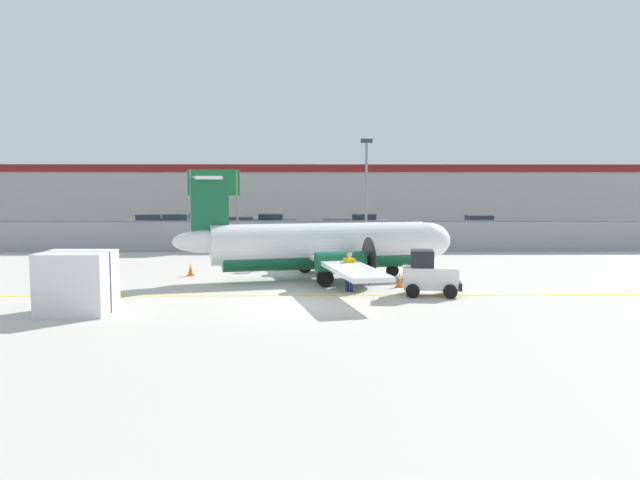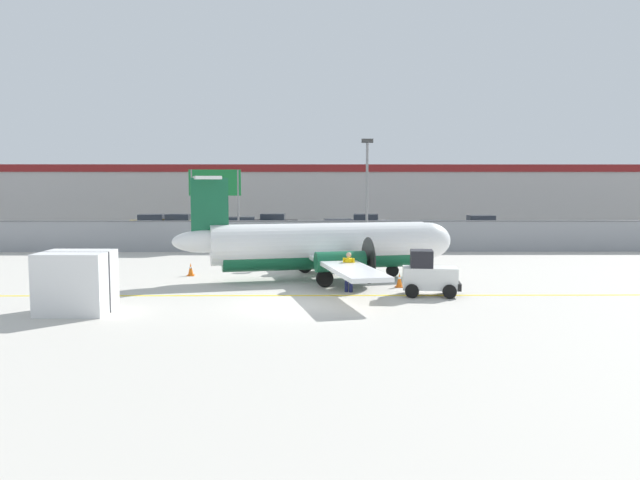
% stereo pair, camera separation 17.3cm
% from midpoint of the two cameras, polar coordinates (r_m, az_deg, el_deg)
% --- Properties ---
extents(ground_plane, '(140.00, 140.00, 0.01)m').
position_cam_midpoint_polar(ground_plane, '(25.80, -2.45, -5.09)').
color(ground_plane, '#BCB7AD').
extents(perimeter_fence, '(98.00, 0.10, 2.10)m').
position_cam_midpoint_polar(perimeter_fence, '(41.52, -1.83, 0.45)').
color(perimeter_fence, gray).
rests_on(perimeter_fence, ground).
extents(parking_lot_strip, '(98.00, 17.00, 0.12)m').
position_cam_midpoint_polar(parking_lot_strip, '(53.06, -1.60, 0.38)').
color(parking_lot_strip, '#38383A').
rests_on(parking_lot_strip, ground).
extents(background_building, '(91.00, 8.10, 6.50)m').
position_cam_midpoint_polar(background_building, '(71.36, -1.40, 4.24)').
color(background_building, '#BCB7B2').
rests_on(background_building, ground).
extents(commuter_airplane, '(13.56, 15.97, 4.92)m').
position_cam_midpoint_polar(commuter_airplane, '(29.87, 0.30, -0.55)').
color(commuter_airplane, white).
rests_on(commuter_airplane, ground).
extents(baggage_tug, '(2.44, 1.60, 1.88)m').
position_cam_midpoint_polar(baggage_tug, '(26.05, 9.77, -3.16)').
color(baggage_tug, silver).
rests_on(baggage_tug, ground).
extents(ground_crew_worker, '(0.53, 0.46, 1.70)m').
position_cam_midpoint_polar(ground_crew_worker, '(26.48, 2.51, -2.74)').
color(ground_crew_worker, '#191E4C').
rests_on(ground_crew_worker, ground).
extents(cargo_container, '(2.45, 2.06, 2.20)m').
position_cam_midpoint_polar(cargo_container, '(23.91, -21.53, -3.63)').
color(cargo_container, silver).
rests_on(cargo_container, ground).
extents(traffic_cone_near_left, '(0.36, 0.36, 0.64)m').
position_cam_midpoint_polar(traffic_cone_near_left, '(27.97, 7.13, -3.66)').
color(traffic_cone_near_left, orange).
rests_on(traffic_cone_near_left, ground).
extents(traffic_cone_near_right, '(0.36, 0.36, 0.64)m').
position_cam_midpoint_polar(traffic_cone_near_right, '(31.71, -11.91, -2.66)').
color(traffic_cone_near_right, orange).
rests_on(traffic_cone_near_right, ground).
extents(parked_car_0, '(4.33, 2.28, 1.58)m').
position_cam_midpoint_polar(parked_car_0, '(59.00, -15.31, 1.51)').
color(parked_car_0, '#B28C19').
rests_on(parked_car_0, parking_lot_strip).
extents(parked_car_1, '(4.34, 2.30, 1.58)m').
position_cam_midpoint_polar(parked_car_1, '(58.77, -13.10, 1.55)').
color(parked_car_1, '#B28C19').
rests_on(parked_car_1, parking_lot_strip).
extents(parked_car_2, '(4.28, 2.18, 1.58)m').
position_cam_midpoint_polar(parked_car_2, '(53.17, -7.55, 1.25)').
color(parked_car_2, black).
rests_on(parked_car_2, parking_lot_strip).
extents(parked_car_3, '(4.26, 2.12, 1.58)m').
position_cam_midpoint_polar(parked_car_3, '(57.87, -4.46, 1.61)').
color(parked_car_3, black).
rests_on(parked_car_3, parking_lot_strip).
extents(parked_car_4, '(4.28, 2.17, 1.58)m').
position_cam_midpoint_polar(parked_car_4, '(49.82, 1.29, 1.02)').
color(parked_car_4, gray).
rests_on(parked_car_4, parking_lot_strip).
extents(parked_car_5, '(4.37, 2.38, 1.58)m').
position_cam_midpoint_polar(parked_car_5, '(57.38, 3.88, 1.59)').
color(parked_car_5, slate).
rests_on(parked_car_5, parking_lot_strip).
extents(parked_car_6, '(4.37, 2.38, 1.58)m').
position_cam_midpoint_polar(parked_car_6, '(48.36, 10.12, 0.80)').
color(parked_car_6, red).
rests_on(parked_car_6, parking_lot_strip).
extents(parked_car_7, '(4.27, 2.14, 1.58)m').
position_cam_midpoint_polar(parked_car_7, '(56.93, 14.36, 1.40)').
color(parked_car_7, slate).
rests_on(parked_car_7, parking_lot_strip).
extents(apron_light_pole, '(0.70, 0.30, 7.27)m').
position_cam_midpoint_polar(apron_light_pole, '(38.44, 4.12, 4.79)').
color(apron_light_pole, slate).
rests_on(apron_light_pole, ground).
extents(highway_sign, '(3.60, 0.14, 5.50)m').
position_cam_midpoint_polar(highway_sign, '(43.79, -9.80, 4.59)').
color(highway_sign, slate).
rests_on(highway_sign, ground).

